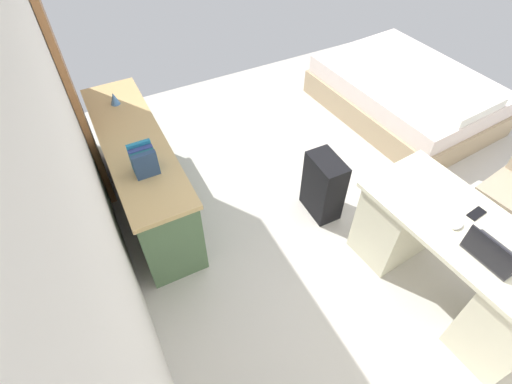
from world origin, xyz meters
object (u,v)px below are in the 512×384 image
bed (406,95)px  figurine_small (114,98)px  suitcase_black (323,186)px  laptop (491,253)px  desk (452,260)px  cell_phone_by_mouse (477,214)px  credenza (143,174)px  computer_mouse (457,225)px

bed → figurine_small: bearing=81.0°
bed → suitcase_black: bearing=116.2°
bed → suitcase_black: size_ratio=3.34×
suitcase_black → laptop: (-1.28, -0.27, 0.49)m
desk → laptop: laptop is taller
suitcase_black → bed: bearing=-63.0°
desk → cell_phone_by_mouse: (0.08, -0.13, 0.36)m
desk → suitcase_black: bearing=18.1°
suitcase_black → cell_phone_by_mouse: cell_phone_by_mouse is taller
credenza → laptop: 2.65m
laptop → figurine_small: laptop is taller
desk → laptop: (-0.20, 0.08, 0.40)m
computer_mouse → suitcase_black: bearing=10.2°
desk → computer_mouse: computer_mouse is taller
credenza → computer_mouse: size_ratio=18.00×
figurine_small → bed: bearing=-99.0°
desk → suitcase_black: desk is taller
desk → computer_mouse: size_ratio=14.97×
suitcase_black → laptop: size_ratio=1.82×
credenza → laptop: bearing=-141.5°
credenza → figurine_small: size_ratio=16.36×
desk → cell_phone_by_mouse: bearing=-57.1°
credenza → desk: bearing=-137.3°
suitcase_black → computer_mouse: bearing=-163.5°
laptop → cell_phone_by_mouse: 0.35m
credenza → cell_phone_by_mouse: bearing=-133.9°
cell_phone_by_mouse → figurine_small: bearing=31.0°
computer_mouse → figurine_small: size_ratio=0.91×
credenza → suitcase_black: (-0.77, -1.36, -0.09)m
bed → computer_mouse: 2.36m
desk → bed: size_ratio=0.75×
suitcase_black → computer_mouse: computer_mouse is taller
suitcase_black → computer_mouse: 1.15m
laptop → computer_mouse: size_ratio=3.30×
credenza → computer_mouse: bearing=-137.4°
cell_phone_by_mouse → suitcase_black: bearing=18.2°
cell_phone_by_mouse → figurine_small: (2.31, 1.85, 0.08)m
desk → suitcase_black: size_ratio=2.49×
bed → laptop: (-2.11, 1.40, 0.54)m
credenza → laptop: (-2.05, -1.63, 0.40)m
credenza → suitcase_black: size_ratio=2.99×
desk → credenza: credenza is taller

